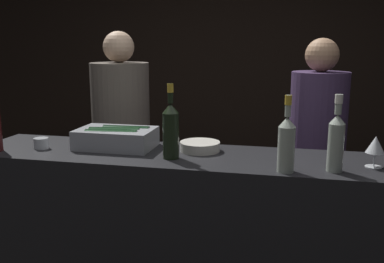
# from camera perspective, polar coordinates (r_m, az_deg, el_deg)

# --- Properties ---
(wall_back_chalkboard) EXTENTS (6.40, 0.06, 2.80)m
(wall_back_chalkboard) POSITION_cam_1_polar(r_m,az_deg,el_deg) (4.33, 6.41, 8.83)
(wall_back_chalkboard) COLOR black
(wall_back_chalkboard) RESTS_ON ground_plane
(bar_counter) EXTENTS (2.41, 0.53, 1.04)m
(bar_counter) POSITION_cam_1_polar(r_m,az_deg,el_deg) (2.43, -0.14, -15.07)
(bar_counter) COLOR black
(bar_counter) RESTS_ON ground_plane
(ice_bin_with_bottles) EXTENTS (0.42, 0.27, 0.12)m
(ice_bin_with_bottles) POSITION_cam_1_polar(r_m,az_deg,el_deg) (2.42, -10.04, -0.74)
(ice_bin_with_bottles) COLOR #9EA0A5
(ice_bin_with_bottles) RESTS_ON bar_counter
(bowl_white) EXTENTS (0.22, 0.22, 0.05)m
(bowl_white) POSITION_cam_1_polar(r_m,az_deg,el_deg) (2.32, 1.07, -1.96)
(bowl_white) COLOR silver
(bowl_white) RESTS_ON bar_counter
(wine_glass) EXTENTS (0.09, 0.09, 0.15)m
(wine_glass) POSITION_cam_1_polar(r_m,az_deg,el_deg) (2.17, 23.26, -1.73)
(wine_glass) COLOR silver
(wine_glass) RESTS_ON bar_counter
(candle_votive) EXTENTS (0.08, 0.08, 0.06)m
(candle_votive) POSITION_cam_1_polar(r_m,az_deg,el_deg) (2.51, -19.47, -1.48)
(candle_votive) COLOR silver
(candle_votive) RESTS_ON bar_counter
(champagne_bottle) EXTENTS (0.08, 0.08, 0.38)m
(champagne_bottle) POSITION_cam_1_polar(r_m,az_deg,el_deg) (2.15, -2.85, 0.34)
(champagne_bottle) COLOR black
(champagne_bottle) RESTS_ON bar_counter
(white_wine_bottle) EXTENTS (0.07, 0.07, 0.35)m
(white_wine_bottle) POSITION_cam_1_polar(r_m,az_deg,el_deg) (2.03, 18.66, -1.03)
(white_wine_bottle) COLOR #9EA899
(white_wine_bottle) RESTS_ON bar_counter
(rose_wine_bottle) EXTENTS (0.08, 0.08, 0.35)m
(rose_wine_bottle) POSITION_cam_1_polar(r_m,az_deg,el_deg) (1.97, 12.48, -1.36)
(rose_wine_bottle) COLOR #9EA899
(rose_wine_bottle) RESTS_ON bar_counter
(person_in_hoodie) EXTENTS (0.36, 0.36, 1.64)m
(person_in_hoodie) POSITION_cam_1_polar(r_m,az_deg,el_deg) (2.92, 16.23, -2.65)
(person_in_hoodie) COLOR black
(person_in_hoodie) RESTS_ON ground_plane
(person_blond_tee) EXTENTS (0.40, 0.40, 1.69)m
(person_blond_tee) POSITION_cam_1_polar(r_m,az_deg,el_deg) (3.04, -9.34, -1.31)
(person_blond_tee) COLOR black
(person_blond_tee) RESTS_ON ground_plane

